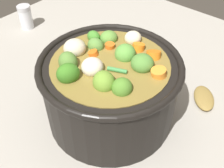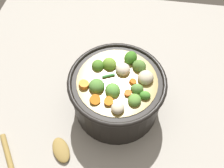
% 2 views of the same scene
% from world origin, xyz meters
% --- Properties ---
extents(ground_plane, '(1.10, 1.10, 0.00)m').
position_xyz_m(ground_plane, '(0.00, 0.00, 0.00)').
color(ground_plane, '#9E998E').
extents(cooking_pot, '(0.28, 0.28, 0.17)m').
position_xyz_m(cooking_pot, '(-0.00, 0.00, 0.08)').
color(cooking_pot, black).
rests_on(cooking_pot, ground_plane).
extents(wooden_spoon, '(0.23, 0.23, 0.02)m').
position_xyz_m(wooden_spoon, '(0.21, -0.19, 0.01)').
color(wooden_spoon, olive).
rests_on(wooden_spoon, ground_plane).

